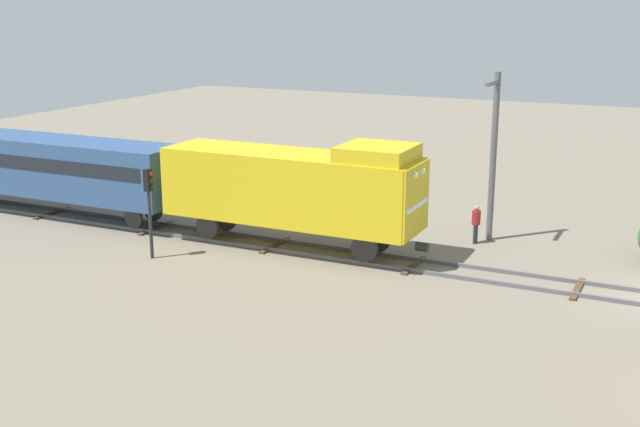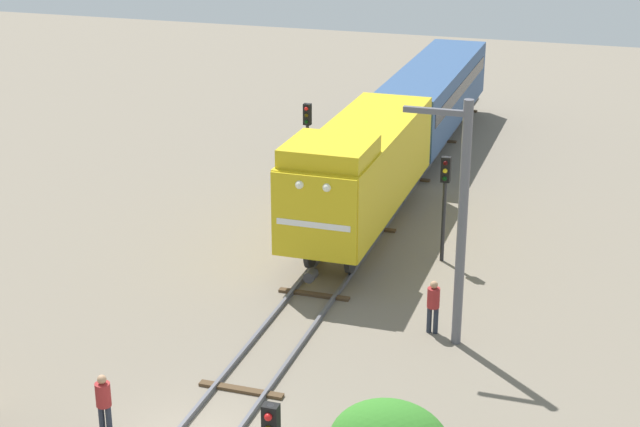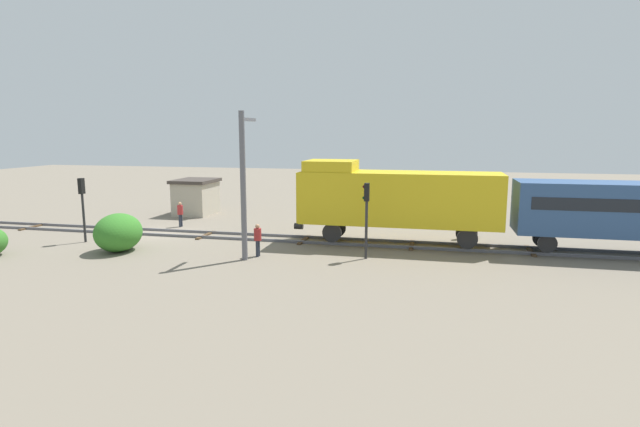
% 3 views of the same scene
% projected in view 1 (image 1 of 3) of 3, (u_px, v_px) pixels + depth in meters
% --- Properties ---
extents(locomotive, '(2.90, 11.60, 4.60)m').
position_uv_depth(locomotive, '(295.00, 186.00, 33.36)').
color(locomotive, gold).
rests_on(locomotive, railway_track).
extents(passenger_car_leading, '(2.84, 14.00, 3.66)m').
position_uv_depth(passenger_car_leading, '(52.00, 165.00, 38.99)').
color(passenger_car_leading, '#2D4C7A').
rests_on(passenger_car_leading, railway_track).
extents(traffic_signal_mid, '(0.32, 0.34, 3.85)m').
position_uv_depth(traffic_signal_mid, '(353.00, 175.00, 35.86)').
color(traffic_signal_mid, '#262628').
rests_on(traffic_signal_mid, ground).
extents(traffic_signal_far, '(0.32, 0.34, 3.73)m').
position_uv_depth(traffic_signal_far, '(149.00, 196.00, 32.25)').
color(traffic_signal_far, '#262628').
rests_on(traffic_signal_far, ground).
extents(worker_by_signal, '(0.38, 0.38, 1.70)m').
position_uv_depth(worker_by_signal, '(476.00, 221.00, 34.70)').
color(worker_by_signal, '#262B38').
rests_on(worker_by_signal, ground).
extents(catenary_mast, '(1.94, 0.28, 7.37)m').
position_uv_depth(catenary_mast, '(493.00, 152.00, 34.43)').
color(catenary_mast, '#595960').
rests_on(catenary_mast, ground).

